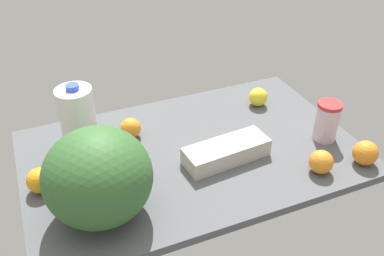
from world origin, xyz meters
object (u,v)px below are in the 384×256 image
Objects in this scene: orange_loose at (40,180)px; orange_near_front at (321,162)px; egg_carton at (226,152)px; orange_by_jug at (131,128)px; orange_beside_bowl at (365,153)px; tumbler_cup at (327,121)px; milk_jug at (78,121)px; lemon_far_back at (258,97)px; watermelon at (98,177)px.

orange_loose is 1.02× the size of orange_near_front.
orange_by_jug is at bearing -49.20° from egg_carton.
egg_carton is 3.68× the size of orange_loose.
orange_beside_bowl is 1.04× the size of orange_loose.
tumbler_cup reaches higher than orange_beside_bowl.
orange_by_jug is at bearing -173.79° from milk_jug.
milk_jug is 3.52× the size of orange_by_jug.
tumbler_cup is at bearing 109.41° from lemon_far_back.
orange_by_jug is (66.97, -29.20, -3.86)cm from tumbler_cup.
milk_jug is (85.59, -27.18, 5.14)cm from tumbler_cup.
watermelon is at bearing -7.17° from orange_beside_bowl.
egg_carton is 3.93× the size of lemon_far_back.
orange_by_jug is (-18.99, -35.55, -10.57)cm from watermelon.
orange_near_front is at bearing 49.13° from tumbler_cup.
orange_beside_bowl is at bearing 106.54° from lemon_far_back.
orange_beside_bowl reaches higher than orange_by_jug.
milk_jug is (45.74, -24.27, 9.63)cm from egg_carton.
tumbler_cup is 20.84cm from orange_near_front.
watermelon reaches higher than orange_near_front.
orange_near_front is (-53.55, 44.72, 0.20)cm from orange_by_jug.
orange_near_front is at bearing -7.06° from orange_beside_bowl.
watermelon is 84.47cm from lemon_far_back.
lemon_far_back is 56.10cm from orange_by_jug.
orange_loose is (105.53, -28.98, -0.17)cm from orange_beside_bowl.
lemon_far_back is 50.63cm from orange_beside_bowl.
tumbler_cup reaches higher than egg_carton.
tumbler_cup is at bearing 173.64° from orange_loose.
watermelon is at bearing 89.37° from milk_jug.
milk_jug reaches higher than orange_by_jug.
orange_near_front is (-72.54, 9.16, -10.37)cm from watermelon.
watermelon reaches higher than orange_beside_bowl.
orange_loose is at bearing -47.83° from watermelon.
lemon_far_back reaches higher than egg_carton.
orange_loose is (62.16, -8.46, 0.92)cm from egg_carton.
orange_loose is at bearing -15.36° from orange_beside_bowl.
lemon_far_back is at bearing -141.03° from egg_carton.
orange_beside_bowl reaches higher than egg_carton.
orange_by_jug is 84.62cm from orange_beside_bowl.
orange_by_jug reaches higher than egg_carton.
milk_jug is 84.31cm from orange_near_front.
milk_jug is at bearing -26.69° from orange_beside_bowl.
orange_near_front is (-72.17, 42.69, -8.80)cm from milk_jug.
watermelon is 26.02cm from orange_loose.
milk_jug is 100.10cm from orange_beside_bowl.
orange_loose is (102.01, -11.37, -3.58)cm from tumbler_cup.
lemon_far_back is 1.00× the size of orange_by_jug.
milk_jug is 3.15× the size of orange_beside_bowl.
lemon_far_back is at bearing -93.11° from orange_near_front.
orange_near_front is at bearing 140.04° from egg_carton.
orange_by_jug is (27.12, -26.30, 0.63)cm from egg_carton.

